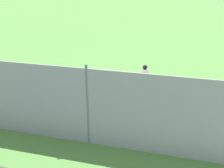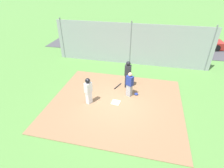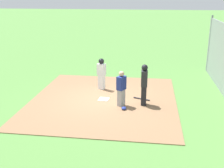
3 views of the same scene
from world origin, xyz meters
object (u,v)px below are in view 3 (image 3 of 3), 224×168
Objects in this scene: runner at (101,72)px; catcher_mask at (124,108)px; home_plate at (104,99)px; baseball_bat at (142,99)px; catcher at (121,88)px; umpire at (144,84)px.

catcher_mask is (-2.46, -1.35, -0.81)m from runner.
catcher_mask is (-1.04, -1.01, 0.05)m from home_plate.
runner is 2.50m from baseball_bat.
runner is (1.43, 0.34, 0.86)m from home_plate.
baseball_bat is at bearing -106.64° from catcher.
umpire reaches higher than catcher_mask.
catcher reaches higher than home_plate.
runner is (1.80, 2.13, -0.06)m from umpire.
umpire is 2.28× the size of baseball_bat.
catcher is 2.37m from runner.
home_plate is at bearing -13.50° from umpire.
baseball_bat is 3.23× the size of catcher_mask.
catcher_mask is at bearing -97.27° from baseball_bat.
catcher is at bearing 20.51° from catcher_mask.
catcher is (-0.62, -0.85, 0.77)m from home_plate.
catcher_mask is (-0.42, -0.16, -0.72)m from catcher.
catcher_mask is at bearing 38.93° from umpire.
home_plate is at bearing 38.98° from runner.
runner reaches higher than catcher.
runner is 2.00× the size of baseball_bat.
catcher_mask is at bearing -135.74° from home_plate.
catcher is 0.85m from catcher_mask.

